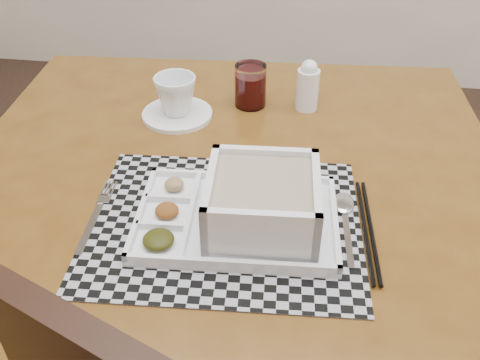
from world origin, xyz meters
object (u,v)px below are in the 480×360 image
object	(u,v)px
dining_table	(230,213)
juice_glass	(250,87)
creamer_bottle	(308,86)
cup	(176,95)
serving_tray	(254,209)

from	to	relation	value
dining_table	juice_glass	bearing A→B (deg)	89.58
dining_table	creamer_bottle	world-z (taller)	creamer_bottle
cup	creamer_bottle	distance (m)	0.28
serving_tray	juice_glass	size ratio (longest dim) A/B	3.58
cup	creamer_bottle	xyz separation A→B (m)	(0.27, 0.07, 0.00)
dining_table	cup	xyz separation A→B (m)	(-0.15, 0.21, 0.13)
cup	serving_tray	bearing A→B (deg)	-74.66
dining_table	creamer_bottle	distance (m)	0.34
dining_table	serving_tray	world-z (taller)	serving_tray
creamer_bottle	serving_tray	bearing A→B (deg)	-99.35
dining_table	juice_glass	xyz separation A→B (m)	(0.00, 0.28, 0.12)
serving_tray	juice_glass	distance (m)	0.41
cup	creamer_bottle	bearing A→B (deg)	-1.01
serving_tray	creamer_bottle	xyz separation A→B (m)	(0.07, 0.40, 0.01)
dining_table	juice_glass	world-z (taller)	juice_glass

